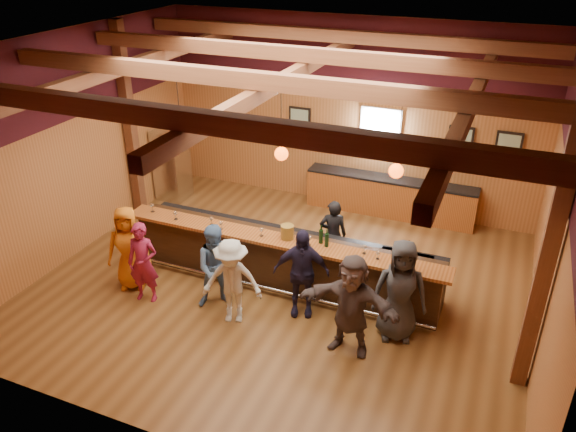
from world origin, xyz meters
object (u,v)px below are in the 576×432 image
at_px(customer_orange, 129,248).
at_px(back_bar_cabinet, 390,197).
at_px(bar_counter, 286,258).
at_px(customer_brown, 351,305).
at_px(ice_bucket, 287,232).
at_px(customer_redvest, 143,263).
at_px(customer_denim, 218,267).
at_px(customer_dark, 400,291).
at_px(bottle_a, 321,236).
at_px(customer_white, 232,282).
at_px(bartender, 333,235).
at_px(stainless_fridge, 172,164).
at_px(customer_navy, 301,273).

bearing_deg(customer_orange, back_bar_cabinet, 27.01).
distance_m(bar_counter, customer_orange, 2.96).
xyz_separation_m(customer_brown, ice_bucket, (-1.59, 1.20, 0.36)).
bearing_deg(customer_redvest, back_bar_cabinet, 44.70).
distance_m(customer_redvest, ice_bucket, 2.67).
height_order(customer_orange, customer_denim, customer_orange).
height_order(customer_dark, bottle_a, customer_dark).
height_order(bar_counter, customer_brown, customer_brown).
height_order(customer_white, ice_bucket, customer_white).
bearing_deg(bottle_a, customer_redvest, -154.86).
distance_m(customer_brown, bartender, 2.49).
bearing_deg(bottle_a, bartender, 94.81).
bearing_deg(customer_denim, customer_redvest, 164.18).
xyz_separation_m(stainless_fridge, customer_dark, (6.47, -3.27, 0.01)).
distance_m(customer_brown, customer_dark, 0.90).
distance_m(stainless_fridge, customer_denim, 4.90).
height_order(customer_orange, ice_bucket, customer_orange).
xyz_separation_m(customer_white, bottle_a, (1.13, 1.31, 0.45)).
bearing_deg(ice_bucket, customer_white, -112.20).
bearing_deg(bottle_a, back_bar_cabinet, 83.48).
distance_m(customer_orange, customer_redvest, 0.57).
bearing_deg(back_bar_cabinet, ice_bucket, -105.40).
bearing_deg(customer_brown, bartender, 117.14).
relative_size(customer_navy, ice_bucket, 6.38).
distance_m(bar_counter, ice_bucket, 0.77).
bearing_deg(ice_bucket, customer_orange, -159.77).
distance_m(back_bar_cabinet, customer_white, 5.30).
bearing_deg(customer_redvest, bartender, 27.48).
xyz_separation_m(customer_white, bartender, (1.05, 2.29, -0.05)).
distance_m(back_bar_cabinet, customer_navy, 4.45).
bearing_deg(bar_counter, customer_dark, -19.08).
distance_m(stainless_fridge, customer_orange, 4.00).
bearing_deg(customer_white, back_bar_cabinet, 56.11).
bearing_deg(bartender, bar_counter, 31.29).
bearing_deg(customer_orange, bartender, 7.36).
height_order(customer_denim, ice_bucket, customer_denim).
bearing_deg(customer_white, customer_orange, 157.86).
bearing_deg(bar_counter, ice_bucket, -61.26).
relative_size(back_bar_cabinet, stainless_fridge, 2.22).
xyz_separation_m(customer_white, customer_navy, (1.01, 0.65, 0.04)).
bearing_deg(customer_navy, ice_bucket, 112.76).
height_order(bar_counter, ice_bucket, ice_bucket).
height_order(bar_counter, bartender, bartender).
distance_m(customer_orange, customer_dark, 5.03).
bearing_deg(bartender, customer_brown, 96.20).
bearing_deg(bartender, customer_orange, 13.17).
bearing_deg(customer_orange, customer_denim, -21.58).
distance_m(back_bar_cabinet, stainless_fridge, 5.43).
bearing_deg(back_bar_cabinet, customer_orange, -128.41).
height_order(customer_redvest, customer_brown, customer_brown).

